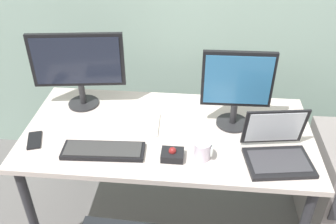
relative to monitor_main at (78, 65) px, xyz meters
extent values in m
plane|color=#635F5F|center=(0.53, -0.21, -0.98)|extent=(8.00, 8.00, 0.00)
cube|color=beige|center=(0.53, -0.21, -0.28)|extent=(1.55, 0.77, 0.03)
cylinder|color=#2D2D33|center=(-0.19, -0.53, -0.64)|extent=(0.05, 0.05, 0.69)
cylinder|color=#2D2D33|center=(-0.19, 0.12, -0.64)|extent=(0.05, 0.05, 0.69)
cylinder|color=#2D2D33|center=(1.24, 0.12, -0.64)|extent=(0.05, 0.05, 0.69)
cylinder|color=#262628|center=(0.00, 0.00, -0.26)|extent=(0.18, 0.18, 0.01)
cylinder|color=#262628|center=(0.00, 0.00, -0.19)|extent=(0.04, 0.04, 0.12)
cube|color=black|center=(0.00, 0.00, 0.03)|extent=(0.52, 0.09, 0.32)
cube|color=#1E2333|center=(0.00, -0.01, 0.03)|extent=(0.48, 0.07, 0.28)
cylinder|color=#262628|center=(0.88, -0.12, -0.26)|extent=(0.18, 0.18, 0.01)
cylinder|color=#262628|center=(0.88, -0.12, -0.20)|extent=(0.04, 0.04, 0.11)
cube|color=black|center=(0.88, -0.12, 0.02)|extent=(0.37, 0.03, 0.31)
cube|color=teal|center=(0.88, -0.13, 0.02)|extent=(0.34, 0.01, 0.27)
cube|color=black|center=(0.22, -0.42, -0.25)|extent=(0.42, 0.16, 0.02)
cube|color=#353535|center=(0.22, -0.42, -0.24)|extent=(0.39, 0.14, 0.01)
cube|color=black|center=(1.08, -0.43, -0.25)|extent=(0.34, 0.26, 0.02)
cube|color=#38383D|center=(1.08, -0.43, -0.24)|extent=(0.29, 0.20, 0.00)
cube|color=black|center=(1.06, -0.30, -0.14)|extent=(0.31, 0.10, 0.22)
cube|color=silver|center=(1.06, -0.31, -0.14)|extent=(0.28, 0.08, 0.19)
cube|color=black|center=(0.57, -0.43, -0.24)|extent=(0.11, 0.09, 0.04)
sphere|color=maroon|center=(0.57, -0.43, -0.22)|extent=(0.04, 0.04, 0.04)
cylinder|color=silver|center=(0.71, -0.42, -0.22)|extent=(0.08, 0.08, 0.09)
torus|color=silver|center=(0.76, -0.42, -0.22)|extent=(0.01, 0.06, 0.06)
cube|color=white|center=(0.40, -0.18, -0.26)|extent=(0.16, 0.21, 0.01)
cube|color=black|center=(-0.16, -0.37, -0.26)|extent=(0.11, 0.16, 0.01)
camera|label=1|loc=(0.68, -1.80, 0.95)|focal=39.42mm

